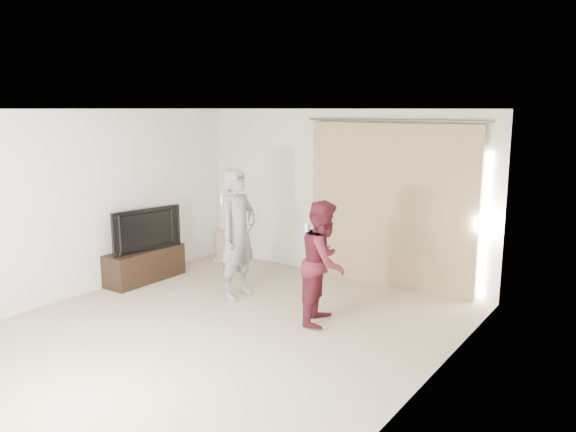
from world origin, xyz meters
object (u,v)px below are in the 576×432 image
object	(u,v)px
person_man	(238,234)
person_woman	(324,262)
tv_console	(145,265)
tv	(143,229)

from	to	relation	value
person_man	person_woman	world-z (taller)	person_man
tv_console	tv	world-z (taller)	tv
tv	person_woman	xyz separation A→B (m)	(3.12, 0.12, -0.05)
tv	person_man	world-z (taller)	person_man
person_man	person_woman	xyz separation A→B (m)	(1.45, -0.12, -0.14)
tv_console	tv	xyz separation A→B (m)	(0.00, 0.00, 0.57)
tv_console	tv	size ratio (longest dim) A/B	1.13
tv	person_man	bearing A→B (deg)	-71.38
person_man	tv	bearing A→B (deg)	-171.99
person_man	tv_console	bearing A→B (deg)	-171.99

